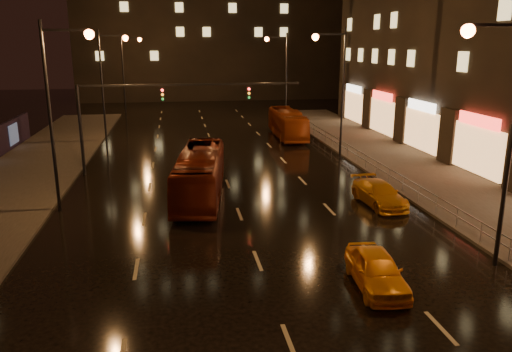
{
  "coord_description": "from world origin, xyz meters",
  "views": [
    {
      "loc": [
        -3.15,
        -15.11,
        8.88
      ],
      "look_at": [
        0.65,
        8.43,
        2.5
      ],
      "focal_mm": 35.0,
      "sensor_mm": 36.0,
      "label": 1
    }
  ],
  "objects_px": {
    "bus_red": "(200,174)",
    "bus_curb": "(287,124)",
    "taxi_near": "(376,270)",
    "taxi_far": "(379,194)"
  },
  "relations": [
    {
      "from": "bus_red",
      "to": "bus_curb",
      "type": "bearing_deg",
      "value": 70.52
    },
    {
      "from": "taxi_near",
      "to": "taxi_far",
      "type": "relative_size",
      "value": 0.91
    },
    {
      "from": "taxi_far",
      "to": "bus_curb",
      "type": "bearing_deg",
      "value": 86.83
    },
    {
      "from": "bus_red",
      "to": "bus_curb",
      "type": "xyz_separation_m",
      "value": [
        9.34,
        18.17,
        -0.09
      ]
    },
    {
      "from": "taxi_near",
      "to": "taxi_far",
      "type": "bearing_deg",
      "value": 71.37
    },
    {
      "from": "bus_red",
      "to": "taxi_near",
      "type": "bearing_deg",
      "value": -56.97
    },
    {
      "from": "bus_red",
      "to": "taxi_far",
      "type": "distance_m",
      "value": 10.38
    },
    {
      "from": "bus_red",
      "to": "bus_curb",
      "type": "distance_m",
      "value": 20.43
    },
    {
      "from": "bus_curb",
      "to": "bus_red",
      "type": "bearing_deg",
      "value": -115.48
    },
    {
      "from": "bus_curb",
      "to": "taxi_near",
      "type": "relative_size",
      "value": 2.35
    }
  ]
}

